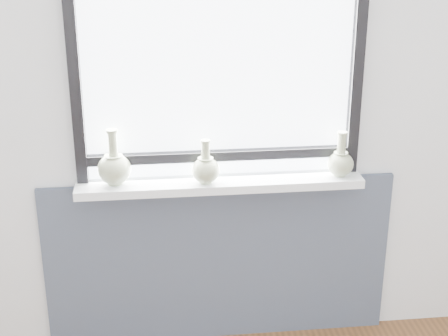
{
  "coord_description": "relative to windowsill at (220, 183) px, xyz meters",
  "views": [
    {
      "loc": [
        -0.31,
        -1.18,
        2.12
      ],
      "look_at": [
        0.0,
        1.55,
        1.02
      ],
      "focal_mm": 55.0,
      "sensor_mm": 36.0,
      "label": 1
    }
  ],
  "objects": [
    {
      "name": "back_wall",
      "position": [
        0.0,
        0.1,
        0.42
      ],
      "size": [
        3.6,
        0.02,
        2.6
      ],
      "primitive_type": "cube",
      "color": "silver",
      "rests_on": "ground"
    },
    {
      "name": "apron_panel",
      "position": [
        0.0,
        0.07,
        -0.45
      ],
      "size": [
        1.7,
        0.03,
        0.86
      ],
      "primitive_type": "cube",
      "color": "#3E4758",
      "rests_on": "ground"
    },
    {
      "name": "windowsill",
      "position": [
        0.0,
        0.0,
        0.0
      ],
      "size": [
        1.32,
        0.18,
        0.04
      ],
      "primitive_type": "cube",
      "color": "white",
      "rests_on": "apron_panel"
    },
    {
      "name": "window",
      "position": [
        0.0,
        0.06,
        0.56
      ],
      "size": [
        1.3,
        0.06,
        1.05
      ],
      "color": "black",
      "rests_on": "windowsill"
    },
    {
      "name": "vase_a",
      "position": [
        -0.48,
        0.0,
        0.1
      ],
      "size": [
        0.15,
        0.15,
        0.26
      ],
      "rotation": [
        0.0,
        0.0,
        0.06
      ],
      "color": "#A9B58C",
      "rests_on": "windowsill"
    },
    {
      "name": "vase_b",
      "position": [
        -0.07,
        -0.03,
        0.09
      ],
      "size": [
        0.13,
        0.13,
        0.2
      ],
      "rotation": [
        0.0,
        0.0,
        0.15
      ],
      "color": "#A9B58C",
      "rests_on": "windowsill"
    },
    {
      "name": "vase_c",
      "position": [
        0.56,
        -0.01,
        0.09
      ],
      "size": [
        0.12,
        0.12,
        0.21
      ],
      "rotation": [
        0.0,
        0.0,
        -0.18
      ],
      "color": "#A9B58C",
      "rests_on": "windowsill"
    }
  ]
}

